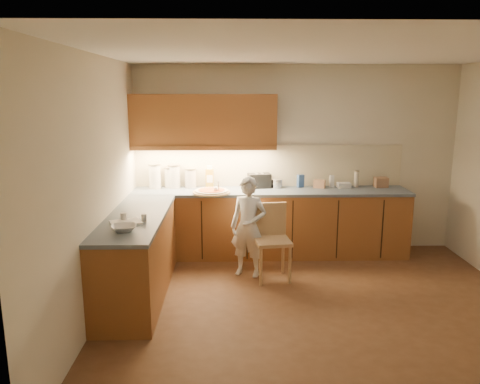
% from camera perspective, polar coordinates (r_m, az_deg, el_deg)
% --- Properties ---
extents(room, '(4.54, 4.50, 2.62)m').
position_cam_1_polar(room, '(4.66, 10.26, 5.07)').
color(room, '#51311B').
rests_on(room, ground).
extents(l_counter, '(3.77, 2.62, 0.92)m').
position_cam_1_polar(l_counter, '(6.04, -1.18, -4.91)').
color(l_counter, brown).
rests_on(l_counter, ground).
extents(backsplash, '(3.75, 0.02, 0.58)m').
position_cam_1_polar(backsplash, '(6.62, 3.54, 3.23)').
color(backsplash, beige).
rests_on(backsplash, l_counter).
extents(upper_cabinets, '(1.95, 0.36, 0.73)m').
position_cam_1_polar(upper_cabinets, '(6.37, -4.44, 8.65)').
color(upper_cabinets, brown).
rests_on(upper_cabinets, ground).
extents(pizza_on_board, '(0.50, 0.50, 0.20)m').
position_cam_1_polar(pizza_on_board, '(6.18, -3.48, 0.06)').
color(pizza_on_board, tan).
rests_on(pizza_on_board, l_counter).
extents(child, '(0.52, 0.43, 1.23)m').
position_cam_1_polar(child, '(5.72, 1.04, -4.28)').
color(child, white).
rests_on(child, ground).
extents(wooden_chair, '(0.46, 0.46, 0.91)m').
position_cam_1_polar(wooden_chair, '(5.69, 3.85, -5.31)').
color(wooden_chair, tan).
rests_on(wooden_chair, ground).
extents(mixing_bowl, '(0.30, 0.30, 0.06)m').
position_cam_1_polar(mixing_bowl, '(4.64, -13.99, -4.28)').
color(mixing_bowl, white).
rests_on(mixing_bowl, l_counter).
extents(canister_a, '(0.17, 0.17, 0.35)m').
position_cam_1_polar(canister_a, '(6.55, -10.35, 1.93)').
color(canister_a, white).
rests_on(canister_a, l_counter).
extents(canister_b, '(0.16, 0.16, 0.29)m').
position_cam_1_polar(canister_b, '(6.59, -8.50, 1.80)').
color(canister_b, white).
rests_on(canister_b, l_counter).
extents(canister_c, '(0.17, 0.17, 0.33)m').
position_cam_1_polar(canister_c, '(6.55, -8.02, 1.94)').
color(canister_c, silver).
rests_on(canister_c, l_counter).
extents(canister_d, '(0.17, 0.17, 0.27)m').
position_cam_1_polar(canister_d, '(6.54, -6.05, 1.73)').
color(canister_d, beige).
rests_on(canister_d, l_counter).
extents(oil_jug, '(0.11, 0.09, 0.31)m').
position_cam_1_polar(oil_jug, '(6.52, -3.71, 1.77)').
color(oil_jug, '#BA9125').
rests_on(oil_jug, l_counter).
extents(toaster, '(0.33, 0.22, 0.20)m').
position_cam_1_polar(toaster, '(6.51, 2.37, 1.39)').
color(toaster, black).
rests_on(toaster, l_counter).
extents(steel_pot, '(0.16, 0.16, 0.12)m').
position_cam_1_polar(steel_pot, '(6.53, 4.52, 1.06)').
color(steel_pot, '#B7B7BC').
rests_on(steel_pot, l_counter).
extents(blue_box, '(0.10, 0.09, 0.18)m').
position_cam_1_polar(blue_box, '(6.60, 7.39, 1.35)').
color(blue_box, '#305190').
rests_on(blue_box, l_counter).
extents(card_box_a, '(0.18, 0.15, 0.11)m').
position_cam_1_polar(card_box_a, '(6.60, 9.66, 0.98)').
color(card_box_a, tan).
rests_on(card_box_a, l_counter).
extents(white_bottle, '(0.06, 0.06, 0.17)m').
position_cam_1_polar(white_bottle, '(6.68, 11.12, 1.30)').
color(white_bottle, silver).
rests_on(white_bottle, l_counter).
extents(flat_pack, '(0.19, 0.14, 0.07)m').
position_cam_1_polar(flat_pack, '(6.67, 12.53, 0.82)').
color(flat_pack, silver).
rests_on(flat_pack, l_counter).
extents(tall_jar, '(0.07, 0.07, 0.23)m').
position_cam_1_polar(tall_jar, '(6.77, 14.00, 1.60)').
color(tall_jar, beige).
rests_on(tall_jar, l_counter).
extents(card_box_b, '(0.18, 0.14, 0.14)m').
position_cam_1_polar(card_box_b, '(6.84, 16.80, 1.14)').
color(card_box_b, '#9D7554').
rests_on(card_box_b, l_counter).
extents(dough_cloth, '(0.37, 0.33, 0.02)m').
position_cam_1_polar(dough_cloth, '(4.90, -13.76, -3.63)').
color(dough_cloth, white).
rests_on(dough_cloth, l_counter).
extents(spice_jar_a, '(0.07, 0.07, 0.09)m').
position_cam_1_polar(spice_jar_a, '(4.99, -14.00, -2.98)').
color(spice_jar_a, silver).
rests_on(spice_jar_a, l_counter).
extents(spice_jar_b, '(0.06, 0.06, 0.08)m').
position_cam_1_polar(spice_jar_b, '(4.94, -11.63, -3.08)').
color(spice_jar_b, silver).
rests_on(spice_jar_b, l_counter).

